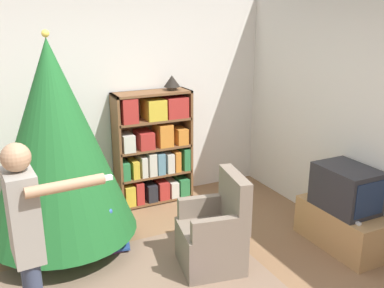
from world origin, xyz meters
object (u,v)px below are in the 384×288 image
at_px(bookshelf, 154,149).
at_px(standing_person, 28,238).
at_px(armchair, 215,235).
at_px(christmas_tree, 56,140).
at_px(television, 346,188).
at_px(table_lamp, 172,82).

height_order(bookshelf, standing_person, standing_person).
xyz_separation_m(armchair, standing_person, (-1.64, -0.44, 0.61)).
bearing_deg(standing_person, christmas_tree, 159.50).
distance_m(television, armchair, 1.42).
relative_size(standing_person, table_lamp, 7.88).
bearing_deg(standing_person, armchair, 101.46).
xyz_separation_m(television, table_lamp, (-1.07, 1.89, 0.88)).
bearing_deg(christmas_tree, standing_person, -107.01).
bearing_deg(armchair, television, 89.90).
relative_size(armchair, standing_person, 0.58).
bearing_deg(television, bookshelf, 125.28).
distance_m(television, standing_person, 3.02).
height_order(television, armchair, armchair).
distance_m(christmas_tree, table_lamp, 1.71).
bearing_deg(bookshelf, armchair, -90.82).
height_order(christmas_tree, armchair, christmas_tree).
height_order(television, christmas_tree, christmas_tree).
height_order(standing_person, table_lamp, table_lamp).
relative_size(television, standing_person, 0.38).
height_order(armchair, standing_person, standing_person).
distance_m(bookshelf, christmas_tree, 1.50).
relative_size(bookshelf, television, 2.34).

